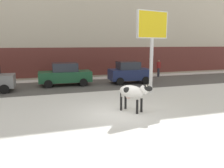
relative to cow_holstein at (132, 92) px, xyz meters
The scene contains 8 objects.
ground_plane 1.25m from the cow_holstein, 164.86° to the right, with size 120.00×120.00×0.00m, color white.
road_strip 8.34m from the cow_holstein, 94.99° to the left, with size 60.00×5.60×0.01m, color #514F4C.
building_facade 16.62m from the cow_holstein, 92.63° to the left, with size 44.00×6.10×13.00m.
cow_holstein is the anchor object (origin of this frame).
billboard 5.99m from the cow_holstein, 51.36° to the left, with size 2.50×0.74×5.56m.
car_darkgreen_sedan 8.98m from the cow_holstein, 103.88° to the left, with size 4.28×2.14×1.84m.
car_navy_hatchback 8.69m from the cow_holstein, 68.14° to the left, with size 3.58×2.05×1.86m.
pedestrian_near_billboard 13.30m from the cow_holstein, 54.75° to the left, with size 0.36×0.24×1.73m.
Camera 1 is at (-4.00, -10.60, 3.44)m, focal length 38.32 mm.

